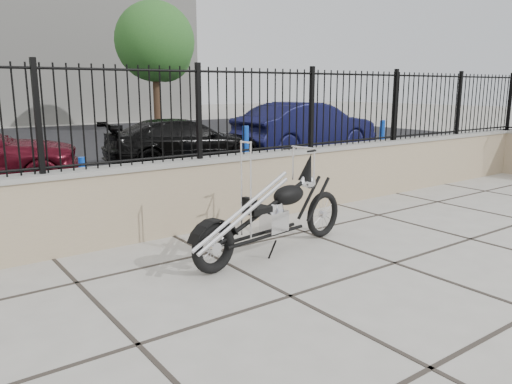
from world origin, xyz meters
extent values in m
plane|color=#99968E|center=(0.00, 0.00, 0.00)|extent=(90.00, 90.00, 0.00)
plane|color=black|center=(0.00, 12.50, 0.00)|extent=(30.00, 30.00, 0.00)
cube|color=gray|center=(0.00, 2.50, 0.48)|extent=(14.00, 0.36, 0.96)
cube|color=black|center=(0.00, 2.50, 1.56)|extent=(14.00, 0.08, 1.20)
imported|color=black|center=(1.53, 7.63, 0.57)|extent=(4.10, 2.03, 1.14)
imported|color=#0E1035|center=(5.48, 7.58, 0.74)|extent=(4.54, 1.74, 1.47)
cylinder|color=blue|center=(-2.03, 4.26, 0.43)|extent=(0.13, 0.13, 0.87)
cylinder|color=#0C16B5|center=(1.67, 5.24, 0.55)|extent=(0.15, 0.15, 1.11)
cylinder|color=blue|center=(5.78, 5.06, 0.54)|extent=(0.14, 0.14, 1.08)
cylinder|color=#382619|center=(5.04, 16.61, 1.55)|extent=(0.31, 0.31, 3.09)
sphere|color=#235F28|center=(5.04, 16.61, 3.91)|extent=(3.30, 3.30, 3.30)
camera|label=1|loc=(-4.31, -3.29, 1.90)|focal=35.00mm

